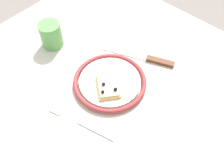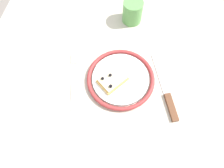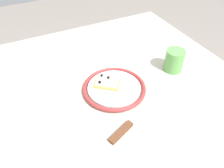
% 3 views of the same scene
% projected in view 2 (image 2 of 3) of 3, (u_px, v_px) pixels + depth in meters
% --- Properties ---
extents(ground_plane, '(6.00, 6.00, 0.00)m').
position_uv_depth(ground_plane, '(114.00, 125.00, 1.43)').
color(ground_plane, slate).
extents(dining_table, '(0.92, 0.88, 0.77)m').
position_uv_depth(dining_table, '(115.00, 81.00, 0.82)').
color(dining_table, '#BCB29E').
rests_on(dining_table, ground_plane).
extents(plate, '(0.22, 0.22, 0.02)m').
position_uv_depth(plate, '(121.00, 79.00, 0.71)').
color(plate, white).
rests_on(plate, dining_table).
extents(pizza_slice_near, '(0.10, 0.10, 0.03)m').
position_uv_depth(pizza_slice_near, '(113.00, 80.00, 0.69)').
color(pizza_slice_near, tan).
rests_on(pizza_slice_near, plate).
extents(knife, '(0.11, 0.23, 0.01)m').
position_uv_depth(knife, '(168.00, 98.00, 0.68)').
color(knife, silver).
rests_on(knife, dining_table).
extents(fork, '(0.06, 0.20, 0.00)m').
position_uv_depth(fork, '(73.00, 80.00, 0.71)').
color(fork, beige).
rests_on(fork, dining_table).
extents(cup, '(0.07, 0.07, 0.08)m').
position_uv_depth(cup, '(132.00, 12.00, 0.78)').
color(cup, '#599E4C').
rests_on(cup, dining_table).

